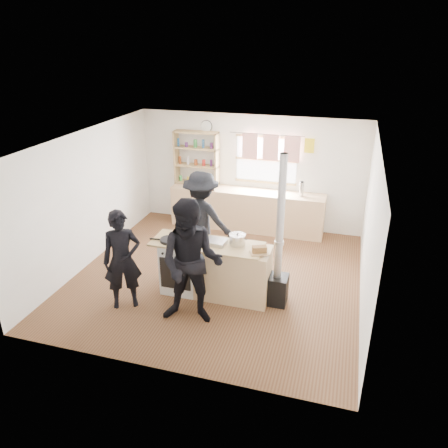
# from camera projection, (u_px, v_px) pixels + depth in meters

# --- Properties ---
(ground) EXTENTS (5.00, 5.00, 0.01)m
(ground) POSITION_uv_depth(u_px,v_px,m) (217.00, 276.00, 7.94)
(ground) COLOR brown
(ground) RESTS_ON ground
(back_counter) EXTENTS (3.40, 0.55, 0.90)m
(back_counter) POSITION_uv_depth(u_px,v_px,m) (247.00, 210.00, 9.71)
(back_counter) COLOR tan
(back_counter) RESTS_ON ground
(shelving_unit) EXTENTS (1.00, 0.28, 1.20)m
(shelving_unit) POSITION_uv_depth(u_px,v_px,m) (196.00, 158.00, 9.70)
(shelving_unit) COLOR tan
(shelving_unit) RESTS_ON back_counter
(thermos) EXTENTS (0.10, 0.10, 0.30)m
(thermos) POSITION_uv_depth(u_px,v_px,m) (302.00, 189.00, 9.16)
(thermos) COLOR silver
(thermos) RESTS_ON back_counter
(cooking_island) EXTENTS (1.97, 0.64, 0.93)m
(cooking_island) POSITION_uv_depth(u_px,v_px,m) (216.00, 269.00, 7.23)
(cooking_island) COLOR white
(cooking_island) RESTS_ON ground
(skillet_greens) EXTENTS (0.33, 0.33, 0.05)m
(skillet_greens) POSITION_uv_depth(u_px,v_px,m) (169.00, 240.00, 7.13)
(skillet_greens) COLOR black
(skillet_greens) RESTS_ON cooking_island
(roast_tray) EXTENTS (0.36, 0.31, 0.07)m
(roast_tray) POSITION_uv_depth(u_px,v_px,m) (216.00, 242.00, 7.05)
(roast_tray) COLOR silver
(roast_tray) RESTS_ON cooking_island
(stockpot_stove) EXTENTS (0.24, 0.24, 0.19)m
(stockpot_stove) POSITION_uv_depth(u_px,v_px,m) (189.00, 231.00, 7.30)
(stockpot_stove) COLOR #B1B1B4
(stockpot_stove) RESTS_ON cooking_island
(stockpot_counter) EXTENTS (0.27, 0.27, 0.20)m
(stockpot_counter) POSITION_uv_depth(u_px,v_px,m) (237.00, 240.00, 7.00)
(stockpot_counter) COLOR silver
(stockpot_counter) RESTS_ON cooking_island
(bread_board) EXTENTS (0.34, 0.29, 0.12)m
(bread_board) POSITION_uv_depth(u_px,v_px,m) (259.00, 250.00, 6.74)
(bread_board) COLOR tan
(bread_board) RESTS_ON cooking_island
(flue_heater) EXTENTS (0.35, 0.35, 2.50)m
(flue_heater) POSITION_uv_depth(u_px,v_px,m) (278.00, 267.00, 6.91)
(flue_heater) COLOR black
(flue_heater) RESTS_ON ground
(person_near_left) EXTENTS (0.71, 0.64, 1.63)m
(person_near_left) POSITION_uv_depth(u_px,v_px,m) (122.00, 260.00, 6.79)
(person_near_left) COLOR black
(person_near_left) RESTS_ON ground
(person_near_right) EXTENTS (1.04, 0.86, 1.96)m
(person_near_right) POSITION_uv_depth(u_px,v_px,m) (191.00, 263.00, 6.35)
(person_near_right) COLOR black
(person_near_right) RESTS_ON ground
(person_far) EXTENTS (1.24, 0.80, 1.81)m
(person_far) POSITION_uv_depth(u_px,v_px,m) (202.00, 219.00, 8.06)
(person_far) COLOR black
(person_far) RESTS_ON ground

